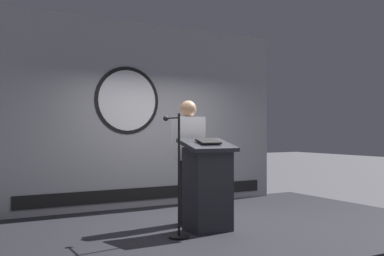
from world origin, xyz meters
The scene contains 6 objects.
ground_plane centered at (0.00, 0.00, 0.00)m, with size 40.00×40.00×0.00m, color #4C4C51.
stage_platform centered at (0.00, 0.00, 0.15)m, with size 6.40×4.00×0.30m, color black.
banner_display centered at (-0.01, 1.85, 1.81)m, with size 4.87×0.12×3.03m.
podium centered at (-0.15, -0.23, 0.86)m, with size 0.64×0.50×1.16m.
speaker_person centered at (-0.17, 0.25, 1.15)m, with size 0.40×0.26×1.66m.
microphone_stand centered at (-0.64, -0.33, 0.81)m, with size 0.24×0.50×1.46m.
Camera 1 is at (-3.11, -5.04, 1.56)m, focal length 42.08 mm.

